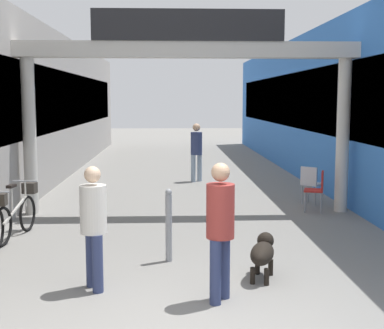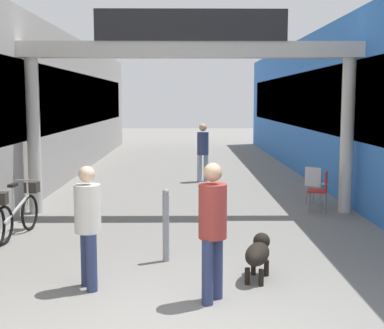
{
  "view_description": "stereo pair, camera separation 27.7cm",
  "coord_description": "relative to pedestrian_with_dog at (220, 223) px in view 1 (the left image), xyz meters",
  "views": [
    {
      "loc": [
        -0.38,
        -5.29,
        2.44
      ],
      "look_at": [
        0.0,
        4.04,
        1.3
      ],
      "focal_mm": 50.0,
      "sensor_mm": 36.0,
      "label": 1
    },
    {
      "loc": [
        -0.11,
        -5.3,
        2.44
      ],
      "look_at": [
        0.0,
        4.04,
        1.3
      ],
      "focal_mm": 50.0,
      "sensor_mm": 36.0,
      "label": 2
    }
  ],
  "objects": [
    {
      "name": "bollard_post_metal",
      "position": [
        -0.62,
        1.64,
        -0.41
      ],
      "size": [
        0.1,
        0.1,
        1.11
      ],
      "color": "gray",
      "rests_on": "ground_plane"
    },
    {
      "name": "storefront_left",
      "position": [
        -5.3,
        10.05,
        1.22
      ],
      "size": [
        3.0,
        26.0,
        4.39
      ],
      "color": "#9E9993",
      "rests_on": "ground_plane"
    },
    {
      "name": "cafe_chair_aluminium_farther",
      "position": [
        2.67,
        5.93,
        -0.43
      ],
      "size": [
        0.56,
        0.56,
        0.89
      ],
      "color": "gray",
      "rests_on": "ground_plane"
    },
    {
      "name": "bicycle_silver_third",
      "position": [
        -3.3,
        3.2,
        -0.54
      ],
      "size": [
        0.46,
        1.68,
        0.98
      ],
      "color": "black",
      "rests_on": "ground_plane"
    },
    {
      "name": "pedestrian_with_dog",
      "position": [
        0.0,
        0.0,
        0.0
      ],
      "size": [
        0.47,
        0.47,
        1.7
      ],
      "color": "navy",
      "rests_on": "ground_plane"
    },
    {
      "name": "pedestrian_carrying_crate",
      "position": [
        0.18,
        9.53,
        0.02
      ],
      "size": [
        0.47,
        0.47,
        1.73
      ],
      "color": "#8C9EB2",
      "rests_on": "ground_plane"
    },
    {
      "name": "arcade_sign_gateway",
      "position": [
        -0.21,
        5.12,
        2.05
      ],
      "size": [
        7.4,
        0.47,
        4.27
      ],
      "color": "beige",
      "rests_on": "ground_plane"
    },
    {
      "name": "storefront_right",
      "position": [
        4.88,
        10.05,
        1.22
      ],
      "size": [
        3.0,
        26.0,
        4.39
      ],
      "color": "blue",
      "rests_on": "ground_plane"
    },
    {
      "name": "pedestrian_companion",
      "position": [
        -1.58,
        0.47,
        -0.06
      ],
      "size": [
        0.46,
        0.46,
        1.61
      ],
      "color": "navy",
      "rests_on": "ground_plane"
    },
    {
      "name": "dog_on_leash",
      "position": [
        0.67,
        0.82,
        -0.61
      ],
      "size": [
        0.51,
        0.83,
        0.58
      ],
      "color": "black",
      "rests_on": "ground_plane"
    },
    {
      "name": "cafe_chair_red_nearer",
      "position": [
        2.6,
        5.1,
        -0.43
      ],
      "size": [
        0.5,
        0.5,
        0.89
      ],
      "color": "gray",
      "rests_on": "ground_plane"
    }
  ]
}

